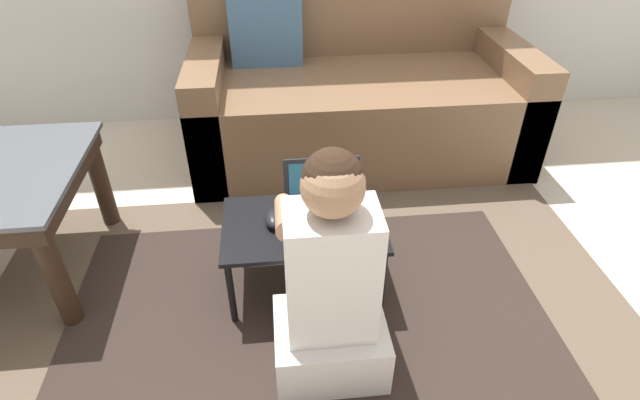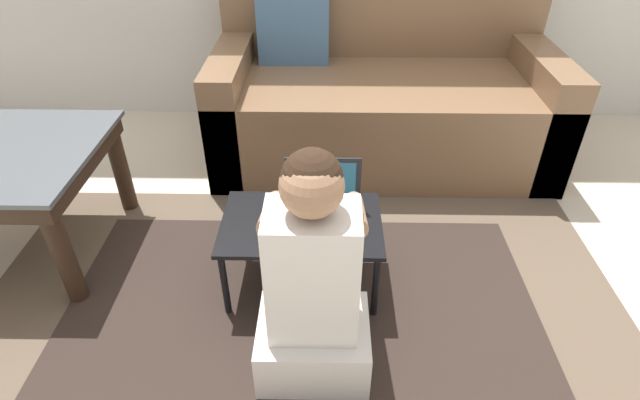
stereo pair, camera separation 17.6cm
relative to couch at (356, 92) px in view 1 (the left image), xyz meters
name	(u,v)px [view 1 (the left image)]	position (x,y,z in m)	size (l,w,h in m)	color
ground_plane	(336,272)	(-0.23, -1.02, -0.31)	(16.00, 16.00, 0.00)	beige
area_rug	(309,320)	(-0.36, -1.25, -0.31)	(2.36, 1.53, 0.01)	brown
couch	(356,92)	(0.00, 0.00, 0.00)	(1.68, 0.87, 0.92)	brown
laptop_desk	(303,230)	(-0.36, -1.07, -0.05)	(0.57, 0.37, 0.29)	black
laptop	(324,210)	(-0.29, -1.04, 0.02)	(0.27, 0.19, 0.20)	#232328
computer_mouse	(273,218)	(-0.46, -1.05, 0.00)	(0.06, 0.10, 0.04)	black
person_seated	(331,287)	(-0.31, -1.43, 0.03)	(0.34, 0.39, 0.79)	silver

